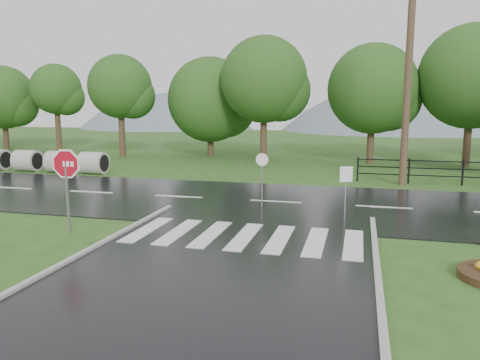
# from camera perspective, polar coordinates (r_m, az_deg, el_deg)

# --- Properties ---
(ground) EXTENTS (120.00, 120.00, 0.00)m
(ground) POSITION_cam_1_polar(r_m,az_deg,el_deg) (8.86, -7.51, -15.90)
(ground) COLOR #2B541C
(ground) RESTS_ON ground
(main_road) EXTENTS (90.00, 8.00, 0.04)m
(main_road) POSITION_cam_1_polar(r_m,az_deg,el_deg) (18.09, 4.37, -2.77)
(main_road) COLOR black
(main_road) RESTS_ON ground
(crosswalk) EXTENTS (6.50, 2.80, 0.02)m
(crosswalk) POSITION_cam_1_polar(r_m,az_deg,el_deg) (13.32, 0.57, -6.87)
(crosswalk) COLOR silver
(crosswalk) RESTS_ON ground
(fence_west) EXTENTS (9.58, 0.08, 1.20)m
(fence_west) POSITION_cam_1_polar(r_m,az_deg,el_deg) (24.08, 25.53, 1.10)
(fence_west) COLOR black
(fence_west) RESTS_ON ground
(hills) EXTENTS (102.00, 48.00, 48.00)m
(hills) POSITION_cam_1_polar(r_m,az_deg,el_deg) (74.95, 14.33, -5.98)
(hills) COLOR slate
(hills) RESTS_ON ground
(treeline) EXTENTS (83.20, 5.20, 10.00)m
(treeline) POSITION_cam_1_polar(r_m,az_deg,el_deg) (31.72, 10.60, 2.28)
(treeline) COLOR #214A17
(treeline) RESTS_ON ground
(culvert_pipes) EXTENTS (9.70, 1.20, 1.20)m
(culvert_pipes) POSITION_cam_1_polar(r_m,az_deg,el_deg) (29.05, -24.49, 2.17)
(culvert_pipes) COLOR #9E9B93
(culvert_pipes) RESTS_ON ground
(stop_sign) EXTENTS (1.18, 0.11, 2.65)m
(stop_sign) POSITION_cam_1_polar(r_m,az_deg,el_deg) (14.39, -20.43, 1.03)
(stop_sign) COLOR #939399
(stop_sign) RESTS_ON ground
(reg_sign_small) EXTENTS (0.39, 0.13, 1.82)m
(reg_sign_small) POSITION_cam_1_polar(r_m,az_deg,el_deg) (15.15, 12.78, -0.26)
(reg_sign_small) COLOR #939399
(reg_sign_small) RESTS_ON ground
(reg_sign_round) EXTENTS (0.46, 0.06, 2.00)m
(reg_sign_round) POSITION_cam_1_polar(r_m,az_deg,el_deg) (17.07, 2.70, 0.91)
(reg_sign_round) COLOR #939399
(reg_sign_round) RESTS_ON ground
(utility_pole_east) EXTENTS (1.75, 0.33, 9.85)m
(utility_pole_east) POSITION_cam_1_polar(r_m,az_deg,el_deg) (23.05, 19.81, 11.82)
(utility_pole_east) COLOR #473523
(utility_pole_east) RESTS_ON ground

